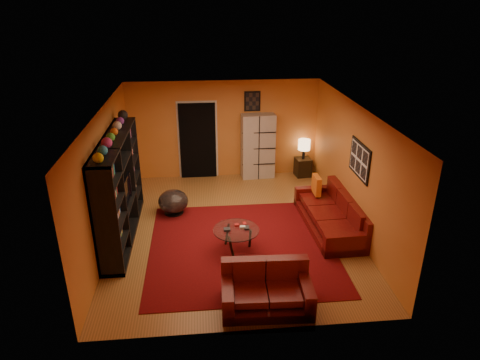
{
  "coord_description": "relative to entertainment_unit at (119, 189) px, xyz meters",
  "views": [
    {
      "loc": [
        -0.63,
        -7.91,
        4.59
      ],
      "look_at": [
        0.15,
        0.1,
        1.09
      ],
      "focal_mm": 32.0,
      "sensor_mm": 36.0,
      "label": 1
    }
  ],
  "objects": [
    {
      "name": "wall_art_back",
      "position": [
        3.02,
        2.98,
        1.0
      ],
      "size": [
        0.42,
        0.03,
        0.52
      ],
      "primitive_type": "cube",
      "color": "black",
      "rests_on": "wall_back"
    },
    {
      "name": "sofa",
      "position": [
        4.42,
        -0.11,
        -0.77
      ],
      "size": [
        1.05,
        2.39,
        0.85
      ],
      "rotation": [
        0.0,
        0.0,
        0.04
      ],
      "color": "#520B0B",
      "rests_on": "rug"
    },
    {
      "name": "wall_left",
      "position": [
        -0.23,
        0.0,
        0.25
      ],
      "size": [
        0.0,
        6.0,
        6.0
      ],
      "primitive_type": "plane",
      "rotation": [
        1.57,
        0.0,
        1.57
      ],
      "color": "#C7702B",
      "rests_on": "floor"
    },
    {
      "name": "table_lamp",
      "position": [
        4.41,
        2.75,
        -0.17
      ],
      "size": [
        0.32,
        0.32,
        0.53
      ],
      "color": "black",
      "rests_on": "side_table"
    },
    {
      "name": "wall_right",
      "position": [
        4.78,
        0.0,
        0.25
      ],
      "size": [
        0.0,
        6.0,
        6.0
      ],
      "primitive_type": "plane",
      "rotation": [
        1.57,
        0.0,
        -1.57
      ],
      "color": "#C7702B",
      "rests_on": "floor"
    },
    {
      "name": "wall_art_right",
      "position": [
        4.75,
        -0.3,
        0.55
      ],
      "size": [
        0.03,
        1.0,
        0.7
      ],
      "primitive_type": "cube",
      "color": "black",
      "rests_on": "wall_right"
    },
    {
      "name": "ceiling",
      "position": [
        2.27,
        0.0,
        1.55
      ],
      "size": [
        6.0,
        6.0,
        0.0
      ],
      "primitive_type": "plane",
      "rotation": [
        3.14,
        0.0,
        0.0
      ],
      "color": "white",
      "rests_on": "wall_back"
    },
    {
      "name": "throw_pillow",
      "position": [
        4.22,
        0.71,
        -0.42
      ],
      "size": [
        0.12,
        0.42,
        0.42
      ],
      "primitive_type": "cube",
      "color": "orange",
      "rests_on": "sofa"
    },
    {
      "name": "wall_back",
      "position": [
        2.27,
        3.0,
        0.25
      ],
      "size": [
        6.0,
        0.0,
        6.0
      ],
      "primitive_type": "plane",
      "rotation": [
        1.57,
        0.0,
        0.0
      ],
      "color": "#C7702B",
      "rests_on": "floor"
    },
    {
      "name": "doorway",
      "position": [
        1.57,
        2.96,
        -0.03
      ],
      "size": [
        0.95,
        0.1,
        2.04
      ],
      "primitive_type": "cube",
      "color": "black",
      "rests_on": "floor"
    },
    {
      "name": "storage_cabinet",
      "position": [
        3.17,
        2.8,
        -0.18
      ],
      "size": [
        0.9,
        0.45,
        1.75
      ],
      "primitive_type": "cube",
      "rotation": [
        0.0,
        0.0,
        0.07
      ],
      "color": "#B2ACA4",
      "rests_on": "floor"
    },
    {
      "name": "side_table",
      "position": [
        4.41,
        2.75,
        -0.8
      ],
      "size": [
        0.44,
        0.44,
        0.5
      ],
      "primitive_type": "cube",
      "rotation": [
        0.0,
        0.0,
        0.11
      ],
      "color": "black",
      "rests_on": "floor"
    },
    {
      "name": "tv",
      "position": [
        0.05,
        -0.03,
        -0.07
      ],
      "size": [
        0.91,
        0.12,
        0.52
      ],
      "primitive_type": "imported",
      "rotation": [
        0.0,
        0.0,
        1.57
      ],
      "color": "black",
      "rests_on": "entertainment_unit"
    },
    {
      "name": "bowl_chair",
      "position": [
        0.98,
        0.85,
        -0.75
      ],
      "size": [
        0.68,
        0.68,
        0.56
      ],
      "color": "black",
      "rests_on": "floor"
    },
    {
      "name": "floor",
      "position": [
        2.27,
        0.0,
        -1.05
      ],
      "size": [
        6.0,
        6.0,
        0.0
      ],
      "primitive_type": "plane",
      "color": "brown",
      "rests_on": "ground"
    },
    {
      "name": "coffee_table",
      "position": [
        2.26,
        -0.8,
        -0.65
      ],
      "size": [
        0.89,
        0.89,
        0.44
      ],
      "rotation": [
        0.0,
        0.0,
        0.09
      ],
      "color": "silver",
      "rests_on": "floor"
    },
    {
      "name": "wall_front",
      "position": [
        2.27,
        -3.0,
        0.25
      ],
      "size": [
        6.0,
        0.0,
        6.0
      ],
      "primitive_type": "plane",
      "rotation": [
        -1.57,
        0.0,
        0.0
      ],
      "color": "#C7702B",
      "rests_on": "floor"
    },
    {
      "name": "rug",
      "position": [
        2.38,
        -0.7,
        -1.04
      ],
      "size": [
        3.6,
        3.6,
        0.01
      ],
      "primitive_type": "cube",
      "color": "#50090C",
      "rests_on": "floor"
    },
    {
      "name": "loveseat",
      "position": [
        2.59,
        -2.42,
        -0.76
      ],
      "size": [
        1.45,
        0.91,
        0.85
      ],
      "rotation": [
        0.0,
        0.0,
        1.53
      ],
      "color": "#520B0B",
      "rests_on": "rug"
    },
    {
      "name": "entertainment_unit",
      "position": [
        0.0,
        0.0,
        0.0
      ],
      "size": [
        0.45,
        3.0,
        2.1
      ],
      "primitive_type": "cube",
      "color": "black",
      "rests_on": "floor"
    }
  ]
}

